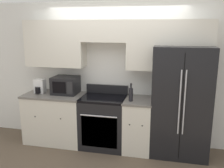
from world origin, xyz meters
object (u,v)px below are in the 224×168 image
Objects in this scene: oven_range at (103,122)px; refrigerator at (181,101)px; bottle at (131,94)px; microwave at (66,85)px.

refrigerator is (1.33, 0.08, 0.46)m from oven_range.
refrigerator is 6.07× the size of bottle.
bottle reaches higher than oven_range.
bottle is at bearing -166.79° from refrigerator.
bottle is (0.51, -0.12, 0.58)m from oven_range.
refrigerator reaches higher than oven_range.
microwave is 1.28m from bottle.
microwave reaches higher than bottle.
microwave is at bearing 170.53° from bottle.
bottle is at bearing -9.47° from microwave.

